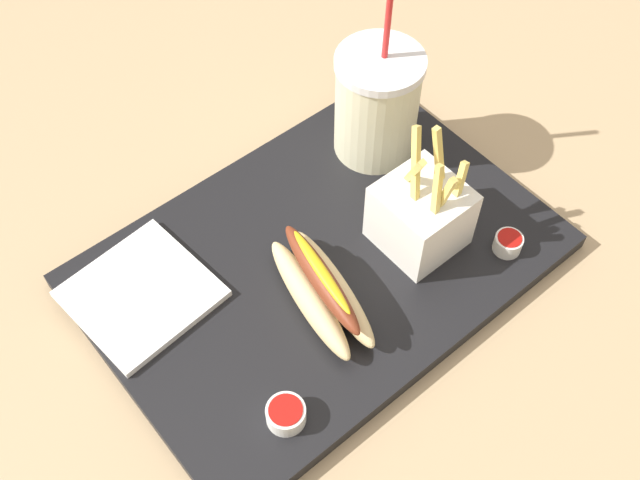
% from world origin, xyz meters
% --- Properties ---
extents(ground_plane, '(2.40, 2.40, 0.02)m').
position_xyz_m(ground_plane, '(0.00, 0.00, -0.01)').
color(ground_plane, tan).
extents(food_tray, '(0.50, 0.34, 0.02)m').
position_xyz_m(food_tray, '(0.00, 0.00, 0.01)').
color(food_tray, black).
rests_on(food_tray, ground_plane).
extents(soda_cup, '(0.10, 0.10, 0.23)m').
position_xyz_m(soda_cup, '(0.16, 0.08, 0.09)').
color(soda_cup, beige).
rests_on(soda_cup, food_tray).
extents(fries_basket, '(0.09, 0.09, 0.15)m').
position_xyz_m(fries_basket, '(0.10, -0.05, 0.06)').
color(fries_basket, white).
rests_on(fries_basket, food_tray).
extents(hot_dog_1, '(0.09, 0.17, 0.06)m').
position_xyz_m(hot_dog_1, '(-0.04, -0.05, 0.04)').
color(hot_dog_1, '#E5C689').
rests_on(hot_dog_1, food_tray).
extents(ketchup_cup_1, '(0.03, 0.03, 0.02)m').
position_xyz_m(ketchup_cup_1, '(0.17, -0.13, 0.03)').
color(ketchup_cup_1, white).
rests_on(ketchup_cup_1, food_tray).
extents(ketchup_cup_2, '(0.04, 0.04, 0.02)m').
position_xyz_m(ketchup_cup_2, '(-0.15, -0.12, 0.03)').
color(ketchup_cup_2, white).
rests_on(ketchup_cup_2, food_tray).
extents(napkin_stack, '(0.15, 0.15, 0.01)m').
position_xyz_m(napkin_stack, '(-0.18, 0.08, 0.02)').
color(napkin_stack, white).
rests_on(napkin_stack, food_tray).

